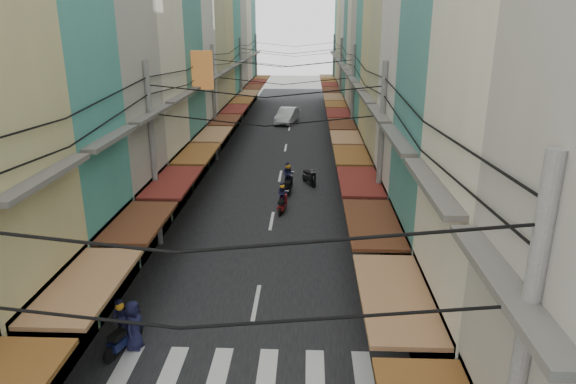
% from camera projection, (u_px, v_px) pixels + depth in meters
% --- Properties ---
extents(ground, '(160.00, 160.00, 0.00)m').
position_uv_depth(ground, '(261.00, 277.00, 20.50)').
color(ground, slate).
rests_on(ground, ground).
extents(road, '(10.00, 80.00, 0.02)m').
position_uv_depth(road, '(284.00, 154.00, 39.46)').
color(road, black).
rests_on(road, ground).
extents(sidewalk_left, '(3.00, 80.00, 0.06)m').
position_uv_depth(sidewalk_left, '(201.00, 153.00, 39.70)').
color(sidewalk_left, slate).
rests_on(sidewalk_left, ground).
extents(sidewalk_right, '(3.00, 80.00, 0.06)m').
position_uv_depth(sidewalk_right, '(369.00, 154.00, 39.20)').
color(sidewalk_right, slate).
rests_on(sidewalk_right, ground).
extents(crosswalk, '(7.55, 2.40, 0.01)m').
position_uv_depth(crosswalk, '(242.00, 374.00, 14.81)').
color(crosswalk, silver).
rests_on(crosswalk, ground).
extents(building_row_left, '(7.80, 67.67, 23.70)m').
position_uv_depth(building_row_left, '(160.00, 20.00, 33.41)').
color(building_row_left, beige).
rests_on(building_row_left, ground).
extents(building_row_right, '(7.80, 68.98, 22.59)m').
position_uv_depth(building_row_right, '(405.00, 26.00, 32.81)').
color(building_row_right, teal).
rests_on(building_row_right, ground).
extents(utility_poles, '(10.20, 66.13, 8.20)m').
position_uv_depth(utility_poles, '(281.00, 73.00, 32.65)').
color(utility_poles, gray).
rests_on(utility_poles, ground).
extents(white_car, '(5.69, 3.11, 1.90)m').
position_uv_depth(white_car, '(287.00, 123.00, 51.38)').
color(white_car, white).
rests_on(white_car, ground).
extents(bicycle, '(1.92, 1.09, 1.24)m').
position_uv_depth(bicycle, '(424.00, 291.00, 19.42)').
color(bicycle, black).
rests_on(bicycle, ground).
extents(moving_scooters, '(6.12, 19.09, 1.91)m').
position_uv_depth(moving_scooters, '(263.00, 213.00, 25.81)').
color(moving_scooters, black).
rests_on(moving_scooters, ground).
extents(parked_scooters, '(12.98, 16.38, 1.00)m').
position_uv_depth(parked_scooters, '(387.00, 323.00, 16.47)').
color(parked_scooters, black).
rests_on(parked_scooters, ground).
extents(pedestrians, '(11.29, 20.66, 2.10)m').
position_uv_depth(pedestrians, '(161.00, 240.00, 21.42)').
color(pedestrians, '#2B212C').
rests_on(pedestrians, ground).
extents(market_umbrella, '(2.23, 2.23, 2.35)m').
position_uv_depth(market_umbrella, '(444.00, 238.00, 19.01)').
color(market_umbrella, '#B2B2B7').
rests_on(market_umbrella, ground).
extents(traffic_sign, '(0.10, 0.64, 2.92)m').
position_uv_depth(traffic_sign, '(392.00, 223.00, 20.24)').
color(traffic_sign, gray).
rests_on(traffic_sign, ground).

